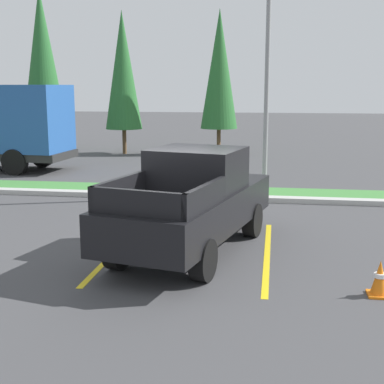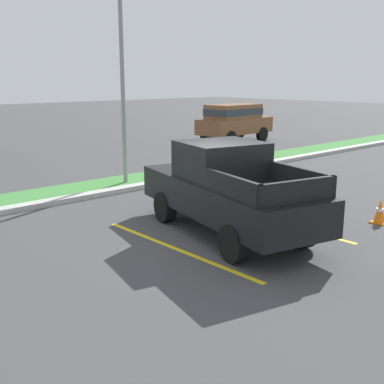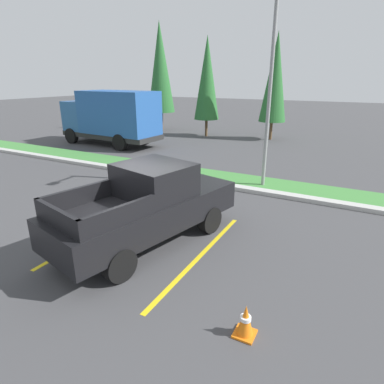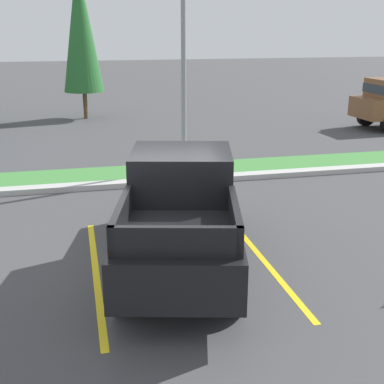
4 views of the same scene
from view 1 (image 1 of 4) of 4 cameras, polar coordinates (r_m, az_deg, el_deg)
name	(u,v)px [view 1 (image 1 of 4)]	position (r m, az deg, el deg)	size (l,w,h in m)	color
ground_plane	(175,248)	(11.54, -1.79, -5.85)	(120.00, 120.00, 0.00)	#424244
parking_line_near	(119,247)	(11.64, -7.64, -5.77)	(0.12, 4.80, 0.01)	yellow
parking_line_far	(267,254)	(11.19, 7.88, -6.47)	(0.12, 4.80, 0.01)	yellow
curb_strip	(205,197)	(16.32, 1.40, -0.55)	(56.00, 0.40, 0.15)	#B2B2AD
grass_median	(210,192)	(17.40, 1.86, 0.02)	(56.00, 1.80, 0.06)	#42843D
pickup_truck_main	(193,201)	(11.10, 0.06, -0.98)	(3.06, 5.52, 2.10)	black
street_light	(267,64)	(16.62, 7.89, 13.11)	(0.24, 1.49, 6.86)	gray
cypress_tree_leftmost	(42,55)	(29.88, -15.43, 13.62)	(2.16, 2.16, 8.32)	brown
cypress_tree_left_inner	(123,70)	(27.50, -7.26, 12.52)	(1.81, 1.81, 6.97)	brown
cypress_tree_center	(219,69)	(27.43, 2.88, 12.70)	(1.84, 1.84, 7.06)	brown
traffic_cone	(380,279)	(9.40, 19.07, -8.58)	(0.36, 0.36, 0.60)	orange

